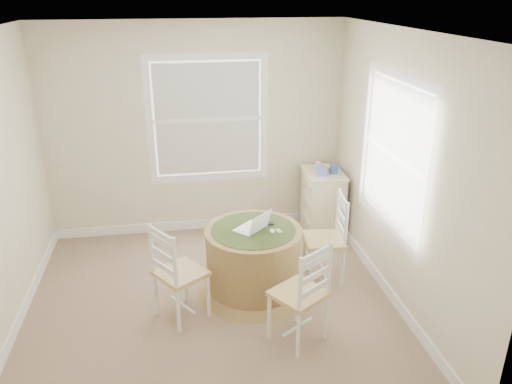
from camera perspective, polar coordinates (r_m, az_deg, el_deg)
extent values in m
cube|color=#90765B|center=(5.05, -5.03, -13.20)|extent=(3.60, 3.60, 0.02)
cube|color=white|center=(4.13, -6.30, 17.91)|extent=(3.60, 3.60, 0.02)
cube|color=beige|center=(6.14, -6.91, 6.88)|extent=(3.60, 0.02, 2.60)
cube|color=beige|center=(2.82, -2.69, -12.69)|extent=(3.60, 0.02, 2.60)
cube|color=beige|center=(4.88, 16.12, 2.03)|extent=(0.02, 3.60, 2.60)
cube|color=white|center=(6.56, -6.40, -3.65)|extent=(3.60, 0.02, 0.12)
cube|color=white|center=(5.24, -25.53, -13.28)|extent=(0.02, 3.60, 0.12)
cube|color=white|center=(5.41, 14.52, -10.39)|extent=(0.02, 3.60, 0.12)
cylinder|color=olive|center=(5.11, -0.30, -7.51)|extent=(0.96, 0.96, 0.62)
cone|color=olive|center=(5.29, -0.29, -10.74)|extent=(1.16, 1.16, 0.07)
cylinder|color=olive|center=(4.96, -0.31, -4.51)|extent=(0.98, 0.98, 0.03)
cylinder|color=#3B4B20|center=(4.96, -0.31, -4.35)|extent=(0.84, 0.84, 0.01)
cone|color=#3B4B20|center=(4.98, -0.31, -4.92)|extent=(0.94, 0.94, 0.10)
cube|color=white|center=(4.98, -0.71, -4.20)|extent=(0.36, 0.36, 0.02)
cube|color=silver|center=(4.97, -0.71, -4.10)|extent=(0.26, 0.26, 0.00)
cube|color=black|center=(4.86, 0.52, -3.49)|extent=(0.26, 0.25, 0.20)
ellipsoid|color=white|center=(4.92, 1.84, -4.47)|extent=(0.07, 0.10, 0.03)
cube|color=#B7BABF|center=(4.93, 2.62, -4.50)|extent=(0.06, 0.10, 0.02)
cube|color=black|center=(5.06, 1.65, -3.71)|extent=(0.07, 0.06, 0.02)
cube|color=beige|center=(6.32, 7.60, -1.33)|extent=(0.45, 0.60, 0.81)
cube|color=beige|center=(6.17, 7.79, 2.19)|extent=(0.48, 0.64, 0.02)
cube|color=#BEAA8C|center=(6.36, 5.43, -3.45)|extent=(0.03, 0.50, 0.17)
cube|color=#BEAA8C|center=(6.26, 5.51, -1.41)|extent=(0.03, 0.50, 0.17)
cube|color=#BEAA8C|center=(6.17, 5.59, 0.60)|extent=(0.03, 0.50, 0.17)
cube|color=#6378E2|center=(6.04, 7.44, 2.38)|extent=(0.12, 0.12, 0.10)
cube|color=#E3D750|center=(6.21, 8.13, 2.71)|extent=(0.15, 0.10, 0.06)
cube|color=#305390|center=(6.10, 8.98, 2.60)|extent=(0.08, 0.08, 0.12)
cylinder|color=beige|center=(6.26, 7.07, 3.09)|extent=(0.07, 0.07, 0.09)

